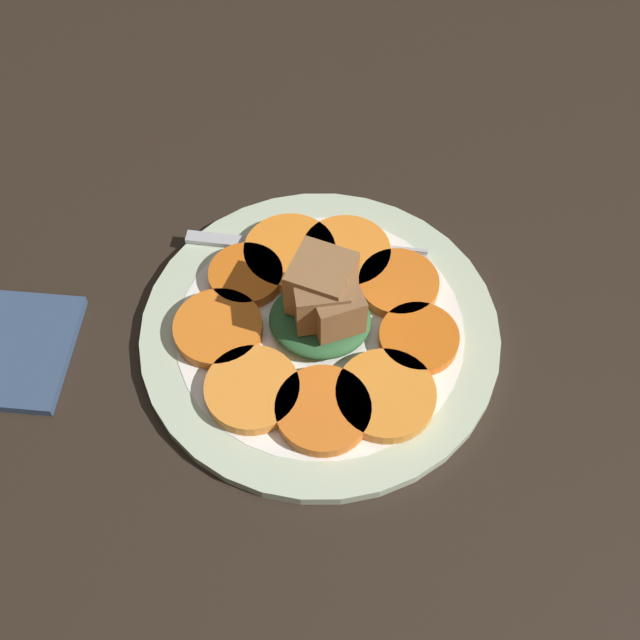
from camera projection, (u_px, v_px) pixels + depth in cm
name	position (u px, v px, depth cm)	size (l,w,h in cm)	color
table_slab	(320.00, 341.00, 63.65)	(120.00, 120.00, 2.00)	black
plate	(320.00, 331.00, 62.38)	(27.87, 27.87, 1.05)	beige
carrot_slice_0	(386.00, 395.00, 58.06)	(7.33, 7.33, 1.04)	orange
carrot_slice_1	(419.00, 338.00, 60.72)	(6.08, 6.08, 1.04)	orange
carrot_slice_2	(399.00, 284.00, 63.52)	(6.41, 6.41, 1.04)	orange
carrot_slice_3	(346.00, 253.00, 65.22)	(7.27, 7.27, 1.04)	orange
carrot_slice_4	(290.00, 253.00, 65.25)	(7.50, 7.50, 1.04)	orange
carrot_slice_5	(246.00, 275.00, 63.97)	(5.96, 5.96, 1.04)	orange
carrot_slice_6	(218.00, 328.00, 61.21)	(6.84, 6.84, 1.04)	orange
carrot_slice_7	(252.00, 389.00, 58.32)	(6.98, 6.98, 1.04)	orange
carrot_slice_8	(323.00, 410.00, 57.40)	(6.96, 6.96, 1.04)	orange
center_pile	(321.00, 304.00, 59.58)	(7.82, 7.30, 6.40)	#2D6033
fork	(312.00, 250.00, 65.82)	(20.05, 2.58, 0.40)	#B2B2B7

